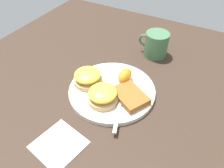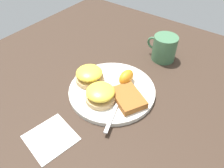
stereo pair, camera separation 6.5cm
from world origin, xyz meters
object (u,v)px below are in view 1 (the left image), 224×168
fork (121,95)px  sandwich_benedict_right (101,95)px  sandwich_benedict_left (88,77)px  hashbrown_patty (130,96)px  orange_wedge (125,76)px  cup (156,44)px

fork → sandwich_benedict_right: bearing=44.6°
sandwich_benedict_left → hashbrown_patty: sandwich_benedict_left is taller
sandwich_benedict_right → orange_wedge: bearing=-102.3°
orange_wedge → hashbrown_patty: bearing=127.8°
orange_wedge → cup: 0.20m
hashbrown_patty → orange_wedge: bearing=-52.2°
sandwich_benedict_right → orange_wedge: 0.11m
sandwich_benedict_left → sandwich_benedict_right: 0.09m
sandwich_benedict_right → fork: bearing=-135.4°
sandwich_benedict_left → sandwich_benedict_right: bearing=149.8°
sandwich_benedict_right → fork: size_ratio=0.39×
orange_wedge → fork: orange_wedge is taller
sandwich_benedict_left → hashbrown_patty: size_ratio=0.86×
sandwich_benedict_right → fork: sandwich_benedict_right is taller
sandwich_benedict_left → cup: (-0.12, -0.26, 0.01)m
fork → cup: size_ratio=2.02×
sandwich_benedict_right → orange_wedge: (-0.02, -0.10, 0.00)m
sandwich_benedict_left → cup: cup is taller
sandwich_benedict_left → fork: sandwich_benedict_left is taller
orange_wedge → sandwich_benedict_left: bearing=31.1°
sandwich_benedict_right → hashbrown_patty: sandwich_benedict_right is taller
sandwich_benedict_left → orange_wedge: sandwich_benedict_left is taller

